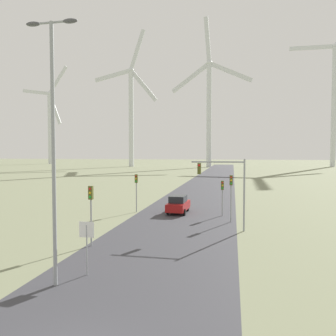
% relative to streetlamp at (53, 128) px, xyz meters
% --- Properties ---
extents(road_surface, '(10.00, 240.00, 0.01)m').
position_rel_streetlamp_xyz_m(road_surface, '(3.52, 42.09, -7.40)').
color(road_surface, '#38383D').
rests_on(road_surface, ground).
extents(streetlamp, '(2.54, 0.32, 12.26)m').
position_rel_streetlamp_xyz_m(streetlamp, '(0.00, 0.00, 0.00)').
color(streetlamp, '#93999E').
rests_on(streetlamp, ground).
extents(stop_sign_near, '(0.81, 0.07, 2.75)m').
position_rel_streetlamp_xyz_m(stop_sign_near, '(0.89, 1.50, -5.48)').
color(stop_sign_near, '#93999E').
rests_on(stop_sign_near, ground).
extents(traffic_light_post_near_left, '(0.28, 0.33, 4.04)m').
position_rel_streetlamp_xyz_m(traffic_light_post_near_left, '(-1.11, 6.41, -4.45)').
color(traffic_light_post_near_left, '#93999E').
rests_on(traffic_light_post_near_left, ground).
extents(traffic_light_post_near_right, '(0.28, 0.34, 4.24)m').
position_rel_streetlamp_xyz_m(traffic_light_post_near_right, '(8.02, 15.92, -4.31)').
color(traffic_light_post_near_right, '#93999E').
rests_on(traffic_light_post_near_right, ground).
extents(traffic_light_post_mid_left, '(0.28, 0.34, 3.99)m').
position_rel_streetlamp_xyz_m(traffic_light_post_mid_left, '(-1.75, 19.02, -4.48)').
color(traffic_light_post_mid_left, '#93999E').
rests_on(traffic_light_post_mid_left, ground).
extents(traffic_light_post_mid_right, '(0.28, 0.34, 3.49)m').
position_rel_streetlamp_xyz_m(traffic_light_post_mid_right, '(7.17, 18.78, -4.84)').
color(traffic_light_post_mid_right, '#93999E').
rests_on(traffic_light_post_mid_right, ground).
extents(traffic_light_mast_overhead, '(4.28, 0.35, 5.76)m').
position_rel_streetlamp_xyz_m(traffic_light_mast_overhead, '(7.57, 12.66, -3.30)').
color(traffic_light_mast_overhead, '#93999E').
rests_on(traffic_light_mast_overhead, ground).
extents(car_approaching, '(2.02, 4.19, 1.83)m').
position_rel_streetlamp_xyz_m(car_approaching, '(2.64, 19.45, -6.49)').
color(car_approaching, maroon).
rests_on(car_approaching, ground).
extents(wind_turbine_far_left, '(30.12, 4.18, 54.34)m').
position_rel_streetlamp_xyz_m(wind_turbine_far_left, '(-93.33, 155.04, 17.36)').
color(wind_turbine_far_left, silver).
rests_on(wind_turbine_far_left, ground).
extents(wind_turbine_left, '(30.51, 3.85, 60.75)m').
position_rel_streetlamp_xyz_m(wind_turbine_left, '(-37.07, 128.58, 19.35)').
color(wind_turbine_left, silver).
rests_on(wind_turbine_left, ground).
extents(wind_turbine_center, '(35.04, 3.72, 64.61)m').
position_rel_streetlamp_xyz_m(wind_turbine_center, '(-2.14, 129.32, 20.41)').
color(wind_turbine_center, silver).
rests_on(wind_turbine_center, ground).
extents(wind_turbine_right, '(30.05, 10.88, 69.87)m').
position_rel_streetlamp_xyz_m(wind_turbine_right, '(52.31, 145.07, 24.94)').
color(wind_turbine_right, silver).
rests_on(wind_turbine_right, ground).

